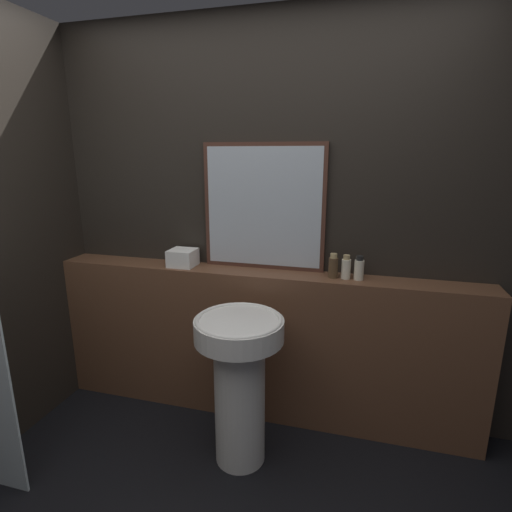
{
  "coord_description": "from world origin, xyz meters",
  "views": [
    {
      "loc": [
        0.6,
        -1.02,
        1.69
      ],
      "look_at": [
        0.01,
        1.15,
        1.11
      ],
      "focal_mm": 28.0,
      "sensor_mm": 36.0,
      "label": 1
    }
  ],
  "objects_px": {
    "pedestal_sink": "(240,376)",
    "lotion_bottle": "(359,269)",
    "mirror": "(263,207)",
    "shampoo_bottle": "(333,267)",
    "towel_stack": "(183,258)",
    "conditioner_bottle": "(346,268)"
  },
  "relations": [
    {
      "from": "towel_stack",
      "to": "pedestal_sink",
      "type": "bearing_deg",
      "value": -40.76
    },
    {
      "from": "shampoo_bottle",
      "to": "towel_stack",
      "type": "bearing_deg",
      "value": 180.0
    },
    {
      "from": "pedestal_sink",
      "to": "conditioner_bottle",
      "type": "bearing_deg",
      "value": 41.38
    },
    {
      "from": "mirror",
      "to": "lotion_bottle",
      "type": "bearing_deg",
      "value": -8.9
    },
    {
      "from": "shampoo_bottle",
      "to": "pedestal_sink",
      "type": "bearing_deg",
      "value": -134.2
    },
    {
      "from": "mirror",
      "to": "shampoo_bottle",
      "type": "distance_m",
      "value": 0.56
    },
    {
      "from": "pedestal_sink",
      "to": "mirror",
      "type": "xyz_separation_m",
      "value": [
        -0.01,
        0.55,
        0.85
      ]
    },
    {
      "from": "pedestal_sink",
      "to": "shampoo_bottle",
      "type": "height_order",
      "value": "shampoo_bottle"
    },
    {
      "from": "pedestal_sink",
      "to": "lotion_bottle",
      "type": "distance_m",
      "value": 0.91
    },
    {
      "from": "pedestal_sink",
      "to": "conditioner_bottle",
      "type": "height_order",
      "value": "conditioner_bottle"
    },
    {
      "from": "towel_stack",
      "to": "lotion_bottle",
      "type": "distance_m",
      "value": 1.11
    },
    {
      "from": "conditioner_bottle",
      "to": "lotion_bottle",
      "type": "distance_m",
      "value": 0.07
    },
    {
      "from": "shampoo_bottle",
      "to": "lotion_bottle",
      "type": "height_order",
      "value": "shampoo_bottle"
    },
    {
      "from": "pedestal_sink",
      "to": "mirror",
      "type": "bearing_deg",
      "value": 91.13
    },
    {
      "from": "towel_stack",
      "to": "conditioner_bottle",
      "type": "bearing_deg",
      "value": 0.0
    },
    {
      "from": "mirror",
      "to": "shampoo_bottle",
      "type": "height_order",
      "value": "mirror"
    },
    {
      "from": "mirror",
      "to": "lotion_bottle",
      "type": "relative_size",
      "value": 5.5
    },
    {
      "from": "conditioner_bottle",
      "to": "pedestal_sink",
      "type": "bearing_deg",
      "value": -138.62
    },
    {
      "from": "towel_stack",
      "to": "shampoo_bottle",
      "type": "distance_m",
      "value": 0.96
    },
    {
      "from": "pedestal_sink",
      "to": "shampoo_bottle",
      "type": "relative_size",
      "value": 5.91
    },
    {
      "from": "shampoo_bottle",
      "to": "lotion_bottle",
      "type": "distance_m",
      "value": 0.15
    },
    {
      "from": "towel_stack",
      "to": "mirror",
      "type": "bearing_deg",
      "value": 10.33
    }
  ]
}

